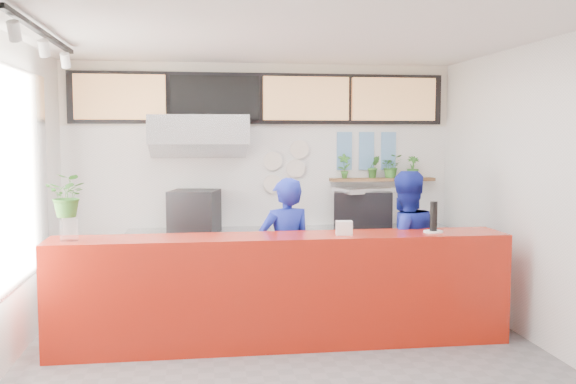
# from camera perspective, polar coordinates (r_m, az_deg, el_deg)

# --- Properties ---
(floor) EXTENTS (5.00, 5.00, 0.00)m
(floor) POSITION_cam_1_polar(r_m,az_deg,el_deg) (6.20, -0.01, -14.55)
(floor) COLOR slate
(floor) RESTS_ON ground
(ceiling) EXTENTS (5.00, 5.00, 0.00)m
(ceiling) POSITION_cam_1_polar(r_m,az_deg,el_deg) (5.91, -0.01, 14.03)
(ceiling) COLOR silver
(wall_back) EXTENTS (5.00, 0.00, 5.00)m
(wall_back) POSITION_cam_1_polar(r_m,az_deg,el_deg) (8.34, -2.41, 1.06)
(wall_back) COLOR white
(wall_back) RESTS_ON ground
(wall_left) EXTENTS (0.00, 5.00, 5.00)m
(wall_left) POSITION_cam_1_polar(r_m,az_deg,el_deg) (6.05, -24.17, -0.87)
(wall_left) COLOR white
(wall_left) RESTS_ON ground
(wall_right) EXTENTS (0.00, 5.00, 5.00)m
(wall_right) POSITION_cam_1_polar(r_m,az_deg,el_deg) (6.69, 21.71, -0.27)
(wall_right) COLOR white
(wall_right) RESTS_ON ground
(service_counter) EXTENTS (4.50, 0.60, 1.10)m
(service_counter) POSITION_cam_1_polar(r_m,az_deg,el_deg) (6.42, -0.52, -8.73)
(service_counter) COLOR #AB1B0C
(service_counter) RESTS_ON ground
(cream_band) EXTENTS (5.00, 0.02, 0.80)m
(cream_band) POSITION_cam_1_polar(r_m,az_deg,el_deg) (8.33, -2.43, 8.63)
(cream_band) COLOR beige
(cream_band) RESTS_ON wall_back
(prep_bench) EXTENTS (1.80, 0.60, 0.90)m
(prep_bench) POSITION_cam_1_polar(r_m,az_deg,el_deg) (8.14, -7.82, -6.54)
(prep_bench) COLOR #B2B5BA
(prep_bench) RESTS_ON ground
(panini_oven) EXTENTS (0.68, 0.68, 0.50)m
(panini_oven) POSITION_cam_1_polar(r_m,az_deg,el_deg) (8.03, -8.31, -1.63)
(panini_oven) COLOR black
(panini_oven) RESTS_ON prep_bench
(extraction_hood) EXTENTS (1.20, 0.70, 0.35)m
(extraction_hood) POSITION_cam_1_polar(r_m,az_deg,el_deg) (7.93, -7.96, 5.51)
(extraction_hood) COLOR #B2B5BA
(extraction_hood) RESTS_ON ceiling
(hood_lip) EXTENTS (1.20, 0.69, 0.31)m
(hood_lip) POSITION_cam_1_polar(r_m,az_deg,el_deg) (7.93, -7.95, 4.07)
(hood_lip) COLOR #B2B5BA
(hood_lip) RESTS_ON ceiling
(right_bench) EXTENTS (1.80, 0.60, 0.90)m
(right_bench) POSITION_cam_1_polar(r_m,az_deg,el_deg) (8.47, 8.03, -6.10)
(right_bench) COLOR #B2B5BA
(right_bench) RESTS_ON ground
(espresso_machine) EXTENTS (0.83, 0.67, 0.47)m
(espresso_machine) POSITION_cam_1_polar(r_m,az_deg,el_deg) (8.30, 6.65, -1.52)
(espresso_machine) COLOR black
(espresso_machine) RESTS_ON right_bench
(espresso_tray) EXTENTS (0.79, 0.65, 0.06)m
(espresso_tray) POSITION_cam_1_polar(r_m,az_deg,el_deg) (8.28, 6.66, 0.18)
(espresso_tray) COLOR silver
(espresso_tray) RESTS_ON espresso_machine
(herb_shelf) EXTENTS (1.40, 0.18, 0.04)m
(herb_shelf) POSITION_cam_1_polar(r_m,az_deg,el_deg) (8.55, 8.39, 1.11)
(herb_shelf) COLOR brown
(herb_shelf) RESTS_ON wall_back
(menu_board_far_left) EXTENTS (1.10, 0.10, 0.55)m
(menu_board_far_left) POSITION_cam_1_polar(r_m,az_deg,el_deg) (8.23, -14.70, 8.17)
(menu_board_far_left) COLOR tan
(menu_board_far_left) RESTS_ON wall_back
(menu_board_mid_left) EXTENTS (1.10, 0.10, 0.55)m
(menu_board_mid_left) POSITION_cam_1_polar(r_m,az_deg,el_deg) (8.18, -6.51, 8.32)
(menu_board_mid_left) COLOR black
(menu_board_mid_left) RESTS_ON wall_back
(menu_board_mid_right) EXTENTS (1.10, 0.10, 0.55)m
(menu_board_mid_right) POSITION_cam_1_polar(r_m,az_deg,el_deg) (8.29, 1.61, 8.30)
(menu_board_mid_right) COLOR tan
(menu_board_mid_right) RESTS_ON wall_back
(menu_board_far_right) EXTENTS (1.10, 0.10, 0.55)m
(menu_board_far_right) POSITION_cam_1_polar(r_m,az_deg,el_deg) (8.56, 9.37, 8.13)
(menu_board_far_right) COLOR tan
(menu_board_far_right) RESTS_ON wall_back
(soffit) EXTENTS (4.80, 0.04, 0.65)m
(soffit) POSITION_cam_1_polar(r_m,az_deg,el_deg) (8.29, -2.41, 8.30)
(soffit) COLOR black
(soffit) RESTS_ON wall_back
(window_pane) EXTENTS (0.04, 2.20, 1.90)m
(window_pane) POSITION_cam_1_polar(r_m,az_deg,el_deg) (6.31, -23.22, 1.21)
(window_pane) COLOR silver
(window_pane) RESTS_ON wall_left
(window_frame) EXTENTS (0.03, 2.30, 2.00)m
(window_frame) POSITION_cam_1_polar(r_m,az_deg,el_deg) (6.31, -23.05, 1.21)
(window_frame) COLOR #B2B5BA
(window_frame) RESTS_ON wall_left
(track_rail) EXTENTS (0.05, 2.40, 0.04)m
(track_rail) POSITION_cam_1_polar(r_m,az_deg,el_deg) (5.98, -20.90, 13.01)
(track_rail) COLOR black
(track_rail) RESTS_ON ceiling
(dec_plate_a) EXTENTS (0.24, 0.03, 0.24)m
(dec_plate_a) POSITION_cam_1_polar(r_m,az_deg,el_deg) (8.31, -1.36, 2.78)
(dec_plate_a) COLOR silver
(dec_plate_a) RESTS_ON wall_back
(dec_plate_b) EXTENTS (0.24, 0.03, 0.24)m
(dec_plate_b) POSITION_cam_1_polar(r_m,az_deg,el_deg) (8.36, 0.68, 2.10)
(dec_plate_b) COLOR silver
(dec_plate_b) RESTS_ON wall_back
(dec_plate_c) EXTENTS (0.24, 0.03, 0.24)m
(dec_plate_c) POSITION_cam_1_polar(r_m,az_deg,el_deg) (8.33, -1.36, 0.72)
(dec_plate_c) COLOR silver
(dec_plate_c) RESTS_ON wall_back
(dec_plate_d) EXTENTS (0.24, 0.03, 0.24)m
(dec_plate_d) POSITION_cam_1_polar(r_m,az_deg,el_deg) (8.36, 1.02, 3.82)
(dec_plate_d) COLOR silver
(dec_plate_d) RESTS_ON wall_back
(photo_frame_a) EXTENTS (0.20, 0.02, 0.25)m
(photo_frame_a) POSITION_cam_1_polar(r_m,az_deg,el_deg) (8.48, 5.03, 4.49)
(photo_frame_a) COLOR #598CBF
(photo_frame_a) RESTS_ON wall_back
(photo_frame_b) EXTENTS (0.20, 0.02, 0.25)m
(photo_frame_b) POSITION_cam_1_polar(r_m,az_deg,el_deg) (8.55, 7.00, 4.48)
(photo_frame_b) COLOR #598CBF
(photo_frame_b) RESTS_ON wall_back
(photo_frame_c) EXTENTS (0.20, 0.02, 0.25)m
(photo_frame_c) POSITION_cam_1_polar(r_m,az_deg,el_deg) (8.64, 8.93, 4.46)
(photo_frame_c) COLOR #598CBF
(photo_frame_c) RESTS_ON wall_back
(photo_frame_d) EXTENTS (0.20, 0.02, 0.25)m
(photo_frame_d) POSITION_cam_1_polar(r_m,az_deg,el_deg) (8.49, 5.02, 2.81)
(photo_frame_d) COLOR #598CBF
(photo_frame_d) RESTS_ON wall_back
(photo_frame_e) EXTENTS (0.20, 0.02, 0.25)m
(photo_frame_e) POSITION_cam_1_polar(r_m,az_deg,el_deg) (8.56, 6.98, 2.81)
(photo_frame_e) COLOR #598CBF
(photo_frame_e) RESTS_ON wall_back
(photo_frame_f) EXTENTS (0.20, 0.02, 0.25)m
(photo_frame_f) POSITION_cam_1_polar(r_m,az_deg,el_deg) (8.64, 8.90, 2.80)
(photo_frame_f) COLOR #598CBF
(photo_frame_f) RESTS_ON wall_back
(staff_center) EXTENTS (0.67, 0.52, 1.63)m
(staff_center) POSITION_cam_1_polar(r_m,az_deg,el_deg) (6.87, -0.21, -5.53)
(staff_center) COLOR #152194
(staff_center) RESTS_ON ground
(staff_right) EXTENTS (0.92, 0.77, 1.70)m
(staff_right) POSITION_cam_1_polar(r_m,az_deg,el_deg) (7.12, 10.26, -4.97)
(staff_right) COLOR #152194
(staff_right) RESTS_ON ground
(herb_a) EXTENTS (0.18, 0.13, 0.32)m
(herb_a) POSITION_cam_1_polar(r_m,az_deg,el_deg) (8.41, 5.02, 2.32)
(herb_a) COLOR #316C25
(herb_a) RESTS_ON herb_shelf
(herb_b) EXTENTS (0.17, 0.14, 0.29)m
(herb_b) POSITION_cam_1_polar(r_m,az_deg,el_deg) (8.51, 7.63, 2.22)
(herb_b) COLOR #316C25
(herb_b) RESTS_ON herb_shelf
(herb_c) EXTENTS (0.30, 0.26, 0.31)m
(herb_c) POSITION_cam_1_polar(r_m,az_deg,el_deg) (8.57, 9.18, 2.29)
(herb_c) COLOR #316C25
(herb_c) RESTS_ON herb_shelf
(herb_d) EXTENTS (0.17, 0.15, 0.29)m
(herb_d) POSITION_cam_1_polar(r_m,az_deg,el_deg) (8.67, 11.04, 2.20)
(herb_d) COLOR #316C25
(herb_d) RESTS_ON herb_shelf
(glass_vase) EXTENTS (0.19, 0.19, 0.20)m
(glass_vase) POSITION_cam_1_polar(r_m,az_deg,el_deg) (6.31, -18.88, -3.20)
(glass_vase) COLOR white
(glass_vase) RESTS_ON service_counter
(basil_vase) EXTENTS (0.43, 0.40, 0.41)m
(basil_vase) POSITION_cam_1_polar(r_m,az_deg,el_deg) (6.28, -18.96, -0.28)
(basil_vase) COLOR #316C25
(basil_vase) RESTS_ON glass_vase
(napkin_holder) EXTENTS (0.17, 0.12, 0.14)m
(napkin_holder) POSITION_cam_1_polar(r_m,az_deg,el_deg) (6.35, 5.00, -3.20)
(napkin_holder) COLOR white
(napkin_holder) RESTS_ON service_counter
(white_plate) EXTENTS (0.22, 0.22, 0.01)m
(white_plate) POSITION_cam_1_polar(r_m,az_deg,el_deg) (6.67, 12.79, -3.45)
(white_plate) COLOR white
(white_plate) RESTS_ON service_counter
(pepper_mill) EXTENTS (0.09, 0.09, 0.30)m
(pepper_mill) POSITION_cam_1_polar(r_m,az_deg,el_deg) (6.65, 12.82, -2.12)
(pepper_mill) COLOR black
(pepper_mill) RESTS_ON white_plate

